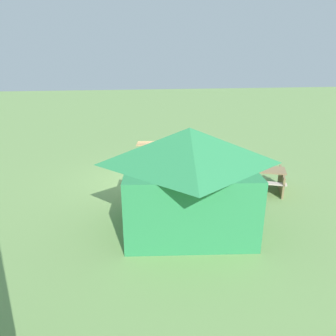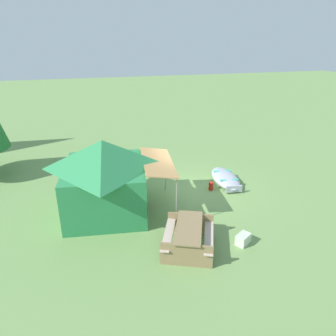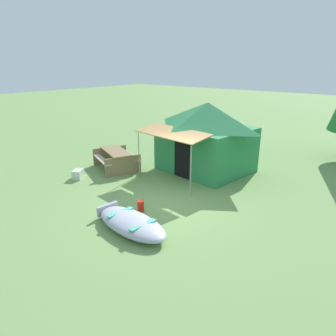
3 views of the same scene
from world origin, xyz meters
The scene contains 6 objects.
ground_plane centered at (0.00, 0.00, 0.00)m, with size 80.00×80.00×0.00m, color #6F9452.
beached_rowboat centered at (0.35, -1.76, 0.19)m, with size 2.51×1.32×0.37m.
canvas_cabin_tent centered at (-0.73, 3.48, 1.41)m, with size 3.76×4.28×2.72m.
picnic_table centered at (-3.68, 1.33, 0.48)m, with size 2.28×2.07×0.76m.
cooler_box centered at (-3.93, -0.37, 0.17)m, with size 0.48×0.31×0.33m, color silver.
fuel_can centered at (-0.17, -0.86, 0.17)m, with size 0.19×0.19×0.34m, color red.
Camera 1 is at (0.98, 10.77, 4.25)m, focal length 33.00 mm.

